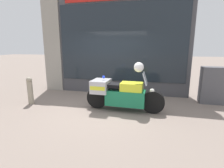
# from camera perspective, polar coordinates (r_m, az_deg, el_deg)

# --- Properties ---
(ground_plane) EXTENTS (60.00, 60.00, 0.00)m
(ground_plane) POSITION_cam_1_polar(r_m,az_deg,el_deg) (5.59, -4.36, -7.80)
(ground_plane) COLOR gray
(shop_building) EXTENTS (5.94, 0.55, 3.95)m
(shop_building) POSITION_cam_1_polar(r_m,az_deg,el_deg) (7.26, -2.59, 12.85)
(shop_building) COLOR #424247
(shop_building) RESTS_ON ground
(window_display) EXTENTS (4.73, 0.30, 1.90)m
(window_display) POSITION_cam_1_polar(r_m,az_deg,el_deg) (7.29, 2.69, 0.75)
(window_display) COLOR slate
(window_display) RESTS_ON ground
(paramedic_motorcycle) EXTENTS (2.36, 0.70, 1.19)m
(paramedic_motorcycle) POSITION_cam_1_polar(r_m,az_deg,el_deg) (5.25, 2.47, -3.03)
(paramedic_motorcycle) COLOR black
(paramedic_motorcycle) RESTS_ON ground
(utility_cabinet) EXTENTS (0.74, 0.42, 1.24)m
(utility_cabinet) POSITION_cam_1_polar(r_m,az_deg,el_deg) (6.78, 29.91, -0.37)
(utility_cabinet) COLOR #4C4C51
(utility_cabinet) RESTS_ON ground
(white_helmet) EXTENTS (0.28, 0.28, 0.28)m
(white_helmet) POSITION_cam_1_polar(r_m,az_deg,el_deg) (5.01, 8.74, 5.45)
(white_helmet) COLOR white
(white_helmet) RESTS_ON paramedic_motorcycle
(street_bollard) EXTENTS (0.19, 0.19, 0.92)m
(street_bollard) POSITION_cam_1_polar(r_m,az_deg,el_deg) (6.43, -25.19, -1.80)
(street_bollard) COLOR gray
(street_bollard) RESTS_ON ground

